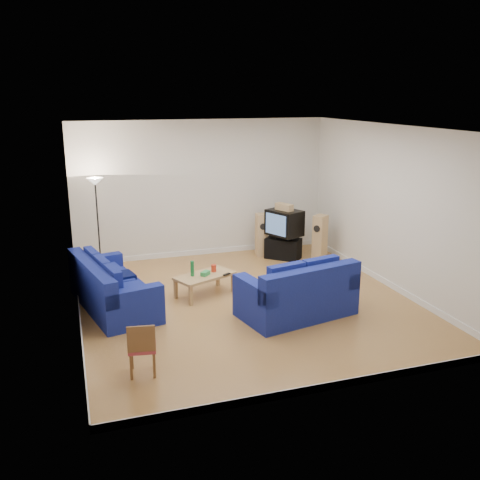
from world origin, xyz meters
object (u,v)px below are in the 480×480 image
object	(u,v)px
sofa_loveseat	(298,296)
television	(284,223)
coffee_table	(205,277)
sofa_three_seat	(110,291)
tv_stand	(283,248)

from	to	relation	value
sofa_loveseat	television	world-z (taller)	television
coffee_table	television	size ratio (longest dim) A/B	1.37
sofa_three_seat	coffee_table	bearing A→B (deg)	80.71
sofa_loveseat	tv_stand	world-z (taller)	sofa_loveseat
tv_stand	television	distance (m)	0.63
sofa_three_seat	sofa_loveseat	distance (m)	3.37
sofa_loveseat	television	distance (m)	3.38
coffee_table	sofa_loveseat	bearing A→B (deg)	-48.63
sofa_three_seat	tv_stand	bearing A→B (deg)	101.38
tv_stand	television	world-z (taller)	television
sofa_three_seat	tv_stand	world-z (taller)	sofa_three_seat
television	sofa_three_seat	bearing A→B (deg)	-90.78
sofa_three_seat	television	size ratio (longest dim) A/B	2.69
television	coffee_table	bearing A→B (deg)	-78.51
coffee_table	tv_stand	xyz separation A→B (m)	(2.35, 1.74, -0.12)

